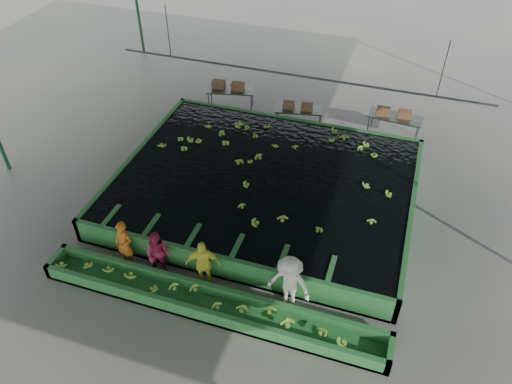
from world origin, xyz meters
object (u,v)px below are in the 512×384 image
(worker_a, at_px, (124,244))
(box_stack_left, at_px, (228,88))
(packing_table_left, at_px, (231,99))
(worker_d, at_px, (289,284))
(sorting_trough, at_px, (209,303))
(packing_table_right, at_px, (393,127))
(packing_table_mid, at_px, (299,118))
(box_stack_mid, at_px, (298,109))
(worker_c, at_px, (203,264))
(flotation_tank, at_px, (265,187))
(worker_b, at_px, (158,254))
(box_stack_right, at_px, (393,116))

(worker_a, distance_m, box_stack_left, 9.66)
(packing_table_left, bearing_deg, worker_d, -61.08)
(sorting_trough, height_order, packing_table_right, packing_table_right)
(packing_table_left, distance_m, packing_table_mid, 3.29)
(worker_d, height_order, box_stack_mid, worker_d)
(sorting_trough, bearing_deg, worker_c, 121.63)
(worker_a, height_order, box_stack_mid, worker_a)
(flotation_tank, height_order, worker_c, worker_c)
(worker_b, distance_m, box_stack_right, 11.10)
(packing_table_mid, bearing_deg, sorting_trough, -89.83)
(sorting_trough, height_order, worker_c, worker_c)
(worker_c, relative_size, box_stack_mid, 1.39)
(box_stack_mid, bearing_deg, packing_table_left, 169.57)
(flotation_tank, relative_size, worker_d, 5.29)
(packing_table_mid, xyz_separation_m, box_stack_mid, (-0.07, -0.02, 0.45))
(box_stack_left, bearing_deg, worker_d, -60.63)
(flotation_tank, height_order, packing_table_mid, flotation_tank)
(flotation_tank, relative_size, box_stack_mid, 8.24)
(packing_table_mid, bearing_deg, packing_table_right, 7.86)
(worker_a, xyz_separation_m, box_stack_left, (-0.39, 9.65, 0.13))
(packing_table_left, bearing_deg, sorting_trough, -72.57)
(flotation_tank, relative_size, worker_c, 5.94)
(sorting_trough, xyz_separation_m, packing_table_right, (3.80, 10.37, 0.23))
(packing_table_mid, bearing_deg, flotation_tank, -89.65)
(worker_c, height_order, packing_table_right, worker_c)
(worker_d, height_order, box_stack_left, worker_d)
(worker_b, distance_m, worker_c, 1.41)
(worker_a, distance_m, packing_table_mid, 9.52)
(worker_a, xyz_separation_m, packing_table_left, (-0.26, 9.60, -0.34))
(sorting_trough, xyz_separation_m, box_stack_mid, (-0.10, 9.82, 0.65))
(worker_c, distance_m, worker_d, 2.53)
(worker_a, relative_size, packing_table_right, 0.77)
(worker_c, bearing_deg, flotation_tank, 64.51)
(sorting_trough, distance_m, worker_d, 2.30)
(sorting_trough, bearing_deg, worker_a, 165.10)
(flotation_tank, xyz_separation_m, box_stack_mid, (-0.10, 4.72, 0.45))
(flotation_tank, distance_m, worker_a, 5.26)
(sorting_trough, xyz_separation_m, worker_c, (-0.49, 0.80, 0.59))
(sorting_trough, bearing_deg, packing_table_mid, 90.17)
(worker_a, bearing_deg, worker_b, 9.46)
(packing_table_left, distance_m, packing_table_right, 7.07)
(flotation_tank, bearing_deg, box_stack_right, 54.85)
(sorting_trough, bearing_deg, flotation_tank, 90.00)
(sorting_trough, bearing_deg, worker_b, 157.23)
(packing_table_right, bearing_deg, box_stack_right, 174.84)
(worker_d, relative_size, packing_table_right, 0.89)
(packing_table_right, bearing_deg, flotation_tank, -125.82)
(worker_a, xyz_separation_m, worker_d, (5.05, 0.00, 0.13))
(packing_table_left, height_order, box_stack_mid, box_stack_mid)
(worker_b, height_order, packing_table_right, worker_b)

